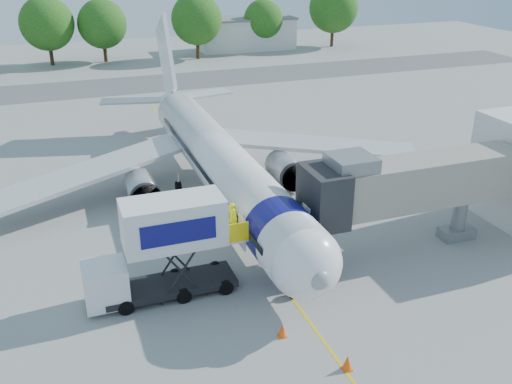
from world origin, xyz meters
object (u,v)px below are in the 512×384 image
object	(u,v)px
aircraft	(218,160)
jet_bridge	(402,185)
ground_tug	(312,361)
catering_hiloader	(162,250)

from	to	relation	value
aircraft	jet_bridge	world-z (taller)	aircraft
jet_bridge	ground_tug	distance (m)	13.10
aircraft	ground_tug	distance (m)	19.56
ground_tug	aircraft	bearing A→B (deg)	69.54
catering_hiloader	aircraft	bearing A→B (deg)	60.60
jet_bridge	ground_tug	xyz separation A→B (m)	(-9.51, -8.25, -3.61)
catering_hiloader	ground_tug	world-z (taller)	catering_hiloader
catering_hiloader	ground_tug	xyz separation A→B (m)	(4.75, -8.25, -2.02)
aircraft	catering_hiloader	distance (m)	12.77
catering_hiloader	ground_tug	distance (m)	9.73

